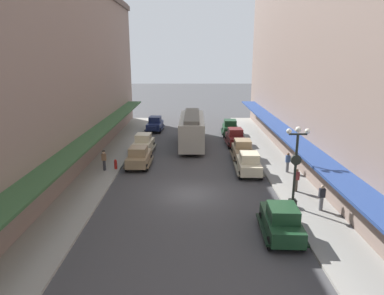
{
  "coord_description": "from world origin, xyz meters",
  "views": [
    {
      "loc": [
        0.08,
        -22.53,
        9.36
      ],
      "look_at": [
        0.0,
        6.0,
        1.8
      ],
      "focal_mm": 32.41,
      "sensor_mm": 36.0,
      "label": 1
    }
  ],
  "objects_px": {
    "pedestrian_1": "(105,160)",
    "lamp_post_with_clock": "(297,164)",
    "parked_car_2": "(244,150)",
    "parked_car_4": "(282,220)",
    "parked_car_7": "(250,163)",
    "fire_hydrant": "(117,164)",
    "pedestrian_0": "(323,197)",
    "parked_car_0": "(140,156)",
    "parked_car_1": "(231,128)",
    "parked_car_3": "(144,143)",
    "parked_car_5": "(156,124)",
    "streetcar": "(193,128)",
    "pedestrian_3": "(297,180)",
    "pedestrian_2": "(289,162)",
    "parked_car_6": "(236,137)"
  },
  "relations": [
    {
      "from": "streetcar",
      "to": "fire_hydrant",
      "type": "height_order",
      "value": "streetcar"
    },
    {
      "from": "parked_car_1",
      "to": "parked_car_4",
      "type": "height_order",
      "value": "same"
    },
    {
      "from": "parked_car_1",
      "to": "pedestrian_2",
      "type": "distance_m",
      "value": 14.71
    },
    {
      "from": "parked_car_0",
      "to": "parked_car_3",
      "type": "xyz_separation_m",
      "value": [
        -0.27,
        4.7,
        0.0
      ]
    },
    {
      "from": "parked_car_1",
      "to": "fire_hydrant",
      "type": "relative_size",
      "value": 5.24
    },
    {
      "from": "parked_car_7",
      "to": "pedestrian_3",
      "type": "bearing_deg",
      "value": -57.05
    },
    {
      "from": "parked_car_1",
      "to": "lamp_post_with_clock",
      "type": "bearing_deg",
      "value": -85.46
    },
    {
      "from": "pedestrian_0",
      "to": "parked_car_4",
      "type": "bearing_deg",
      "value": -137.24
    },
    {
      "from": "pedestrian_1",
      "to": "pedestrian_2",
      "type": "bearing_deg",
      "value": -1.81
    },
    {
      "from": "lamp_post_with_clock",
      "to": "pedestrian_1",
      "type": "height_order",
      "value": "lamp_post_with_clock"
    },
    {
      "from": "parked_car_4",
      "to": "lamp_post_with_clock",
      "type": "distance_m",
      "value": 4.29
    },
    {
      "from": "parked_car_5",
      "to": "pedestrian_0",
      "type": "bearing_deg",
      "value": -62.13
    },
    {
      "from": "parked_car_1",
      "to": "pedestrian_2",
      "type": "bearing_deg",
      "value": -77.63
    },
    {
      "from": "lamp_post_with_clock",
      "to": "parked_car_7",
      "type": "bearing_deg",
      "value": 104.16
    },
    {
      "from": "parked_car_4",
      "to": "pedestrian_0",
      "type": "relative_size",
      "value": 2.63
    },
    {
      "from": "parked_car_1",
      "to": "parked_car_6",
      "type": "bearing_deg",
      "value": -89.83
    },
    {
      "from": "parked_car_6",
      "to": "lamp_post_with_clock",
      "type": "height_order",
      "value": "lamp_post_with_clock"
    },
    {
      "from": "pedestrian_2",
      "to": "parked_car_6",
      "type": "bearing_deg",
      "value": 108.74
    },
    {
      "from": "parked_car_5",
      "to": "pedestrian_3",
      "type": "bearing_deg",
      "value": -60.06
    },
    {
      "from": "lamp_post_with_clock",
      "to": "pedestrian_3",
      "type": "xyz_separation_m",
      "value": [
        0.97,
        2.63,
        -2.0
      ]
    },
    {
      "from": "parked_car_3",
      "to": "pedestrian_0",
      "type": "bearing_deg",
      "value": -47.14
    },
    {
      "from": "pedestrian_0",
      "to": "parked_car_2",
      "type": "bearing_deg",
      "value": 105.9
    },
    {
      "from": "parked_car_5",
      "to": "pedestrian_1",
      "type": "distance_m",
      "value": 16.5
    },
    {
      "from": "parked_car_6",
      "to": "fire_hydrant",
      "type": "height_order",
      "value": "parked_car_6"
    },
    {
      "from": "parked_car_0",
      "to": "parked_car_5",
      "type": "height_order",
      "value": "same"
    },
    {
      "from": "parked_car_4",
      "to": "pedestrian_3",
      "type": "height_order",
      "value": "parked_car_4"
    },
    {
      "from": "parked_car_1",
      "to": "parked_car_3",
      "type": "bearing_deg",
      "value": -140.7
    },
    {
      "from": "parked_car_7",
      "to": "fire_hydrant",
      "type": "height_order",
      "value": "parked_car_7"
    },
    {
      "from": "parked_car_6",
      "to": "streetcar",
      "type": "height_order",
      "value": "streetcar"
    },
    {
      "from": "parked_car_2",
      "to": "parked_car_4",
      "type": "distance_m",
      "value": 14.27
    },
    {
      "from": "parked_car_2",
      "to": "fire_hydrant",
      "type": "relative_size",
      "value": 5.22
    },
    {
      "from": "parked_car_4",
      "to": "streetcar",
      "type": "height_order",
      "value": "streetcar"
    },
    {
      "from": "pedestrian_0",
      "to": "pedestrian_2",
      "type": "height_order",
      "value": "same"
    },
    {
      "from": "parked_car_1",
      "to": "parked_car_3",
      "type": "distance_m",
      "value": 12.3
    },
    {
      "from": "parked_car_4",
      "to": "pedestrian_2",
      "type": "height_order",
      "value": "parked_car_4"
    },
    {
      "from": "parked_car_5",
      "to": "streetcar",
      "type": "bearing_deg",
      "value": -58.12
    },
    {
      "from": "parked_car_2",
      "to": "lamp_post_with_clock",
      "type": "height_order",
      "value": "lamp_post_with_clock"
    },
    {
      "from": "parked_car_7",
      "to": "streetcar",
      "type": "distance_m",
      "value": 10.3
    },
    {
      "from": "lamp_post_with_clock",
      "to": "parked_car_0",
      "type": "bearing_deg",
      "value": 141.67
    },
    {
      "from": "fire_hydrant",
      "to": "pedestrian_1",
      "type": "distance_m",
      "value": 1.03
    },
    {
      "from": "parked_car_0",
      "to": "parked_car_7",
      "type": "bearing_deg",
      "value": -11.6
    },
    {
      "from": "parked_car_7",
      "to": "fire_hydrant",
      "type": "xyz_separation_m",
      "value": [
        -11.05,
        0.87,
        -0.38
      ]
    },
    {
      "from": "parked_car_6",
      "to": "fire_hydrant",
      "type": "relative_size",
      "value": 5.25
    },
    {
      "from": "parked_car_3",
      "to": "parked_car_6",
      "type": "distance_m",
      "value": 9.9
    },
    {
      "from": "parked_car_2",
      "to": "parked_car_3",
      "type": "distance_m",
      "value": 9.91
    },
    {
      "from": "pedestrian_1",
      "to": "parked_car_3",
      "type": "bearing_deg",
      "value": 68.5
    },
    {
      "from": "streetcar",
      "to": "fire_hydrant",
      "type": "relative_size",
      "value": 11.74
    },
    {
      "from": "pedestrian_1",
      "to": "lamp_post_with_clock",
      "type": "bearing_deg",
      "value": -28.05
    },
    {
      "from": "parked_car_1",
      "to": "parked_car_4",
      "type": "distance_m",
      "value": 24.56
    },
    {
      "from": "parked_car_5",
      "to": "streetcar",
      "type": "xyz_separation_m",
      "value": [
        4.76,
        -7.65,
        0.96
      ]
    }
  ]
}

